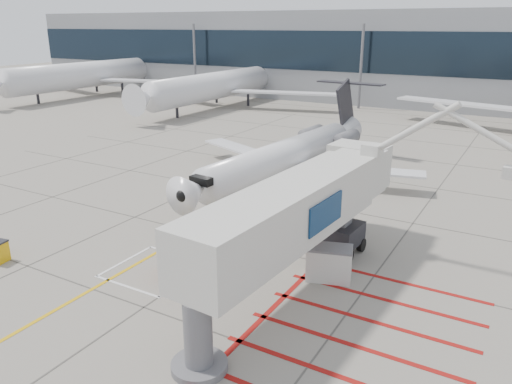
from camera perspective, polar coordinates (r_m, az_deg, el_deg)
The scene contains 10 objects.
ground_plane at distance 25.94m, azimuth -6.72°, elevation -8.94°, with size 260.00×260.00×0.00m, color gray.
regional_jet at distance 37.17m, azimuth 1.53°, elevation 5.50°, with size 21.22×26.76×7.01m, color white, non-canonical shape.
jet_bridge at distance 21.98m, azimuth 3.61°, elevation -3.73°, with size 8.52×17.99×7.20m, color silver, non-canonical shape.
pushback_tug at distance 25.14m, azimuth -7.47°, elevation -7.88°, with size 2.72×1.70×1.59m, color maroon, non-canonical shape.
baggage_cart at distance 27.85m, azimuth -1.10°, elevation -5.42°, with size 1.91×1.21×1.21m, color slate, non-canonical shape.
ground_power_unit at distance 24.90m, azimuth 8.37°, elevation -8.04°, with size 2.16×1.26×1.71m, color beige, non-canonical shape.
cone_nose at distance 29.66m, azimuth -2.72°, elevation -4.61°, with size 0.37×0.37×0.52m, color #E9540C.
cone_side at distance 28.96m, azimuth -0.68°, elevation -5.15°, with size 0.39×0.39×0.54m, color #E93F0C.
bg_aircraft_a at distance 94.61m, azimuth -17.70°, elevation 14.49°, with size 38.95×43.28×12.98m, color silver, non-canonical shape.
bg_aircraft_b at distance 77.31m, azimuth -3.62°, elevation 14.09°, with size 35.20×39.11×11.73m, color silver, non-canonical shape.
Camera 1 is at (14.00, -18.27, 11.95)m, focal length 35.00 mm.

